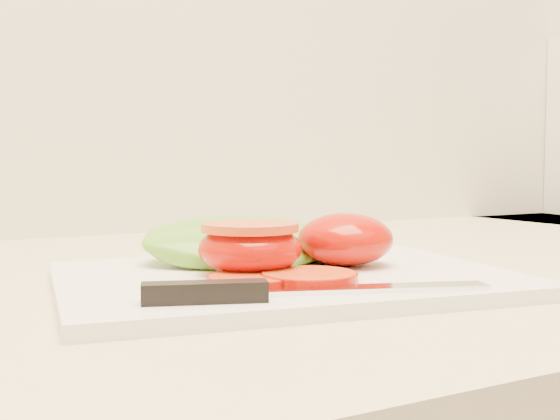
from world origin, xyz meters
TOP-DOWN VIEW (x-y plane):
  - cutting_board at (-0.41, 1.59)m, footprint 0.35×0.28m
  - tomato_half_dome at (-0.35, 1.60)m, footprint 0.07×0.07m
  - tomato_half_cut at (-0.44, 1.59)m, footprint 0.07×0.07m
  - tomato_slice_0 at (-0.42, 1.54)m, footprint 0.06×0.06m
  - tomato_slice_1 at (-0.46, 1.56)m, footprint 0.06×0.06m
  - lettuce_leaf_0 at (-0.41, 1.65)m, footprint 0.18×0.13m
  - lettuce_leaf_1 at (-0.37, 1.65)m, footprint 0.12×0.10m
  - knife at (-0.46, 1.51)m, footprint 0.21×0.07m

SIDE VIEW (x-z plane):
  - cutting_board at x=-0.41m, z-range 0.93..0.94m
  - tomato_slice_1 at x=-0.46m, z-range 0.94..0.95m
  - tomato_slice_0 at x=-0.42m, z-range 0.94..0.95m
  - knife at x=-0.46m, z-range 0.94..0.95m
  - lettuce_leaf_1 at x=-0.37m, z-range 0.94..0.96m
  - lettuce_leaf_0 at x=-0.41m, z-range 0.94..0.97m
  - tomato_half_dome at x=-0.35m, z-range 0.94..0.98m
  - tomato_half_cut at x=-0.44m, z-range 0.94..0.98m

